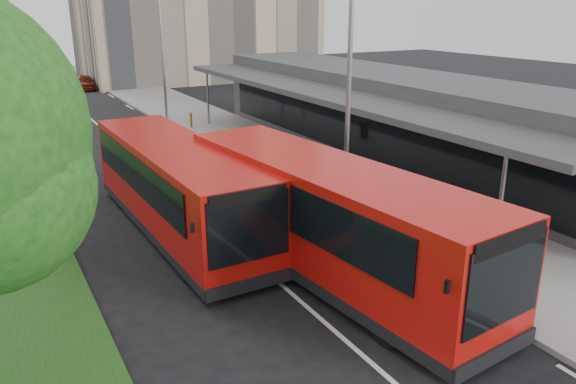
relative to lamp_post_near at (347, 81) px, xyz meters
name	(u,v)px	position (x,y,z in m)	size (l,w,h in m)	color
ground	(261,267)	(-4.12, -2.00, -4.72)	(120.00, 120.00, 0.00)	black
pavement	(205,122)	(1.88, 18.00, -4.64)	(5.00, 80.00, 0.15)	slate
lane_centre_line	(129,152)	(-4.12, 13.00, -4.71)	(0.12, 70.00, 0.01)	silver
kerb_dashes	(168,130)	(-0.82, 17.00, -4.71)	(0.12, 56.00, 0.01)	silver
station_building	(389,115)	(6.74, 6.00, -2.68)	(7.70, 26.00, 4.00)	#323234
lamp_post_near	(347,81)	(0.00, 0.00, 0.00)	(1.44, 0.28, 8.00)	gray
lamp_post_far	(160,44)	(0.00, 20.00, 0.00)	(1.44, 0.28, 8.00)	gray
bus_main	(328,219)	(-2.67, -3.14, -3.14)	(3.80, 11.06, 3.08)	red
bus_second	(177,188)	(-5.25, 1.67, -3.23)	(2.88, 10.35, 2.91)	red
litter_bin	(251,144)	(0.94, 9.21, -4.13)	(0.49, 0.49, 0.88)	#352416
bollard	(191,120)	(0.47, 16.47, -4.14)	(0.14, 0.14, 0.86)	yellow
car_near	(85,82)	(-1.92, 36.80, -4.09)	(1.49, 3.70, 1.26)	#611D0D
car_far	(33,79)	(-5.72, 40.69, -4.04)	(1.43, 4.09, 1.35)	navy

